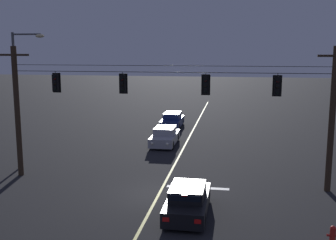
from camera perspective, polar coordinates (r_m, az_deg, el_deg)
ground_plane at (r=21.89m, az=-1.29°, el=-10.18°), size 180.00×180.00×0.00m
lane_centre_stripe at (r=29.46m, az=1.57°, el=-4.89°), size 0.14×60.00×0.01m
stop_bar_paint at (r=22.98m, az=4.09°, el=-9.21°), size 3.40×0.36×0.01m
signal_span_assembly at (r=22.83m, az=-0.40°, el=0.92°), size 19.26×0.32×7.60m
traffic_light_leftmost at (r=24.47m, az=-15.13°, el=4.93°), size 0.48×0.41×1.22m
traffic_light_left_inner at (r=23.14m, az=-6.23°, el=4.95°), size 0.48×0.41×1.22m
traffic_light_centre at (r=22.36m, az=5.16°, el=4.80°), size 0.48×0.41×1.22m
traffic_light_right_inner at (r=22.41m, az=14.73°, el=4.52°), size 0.48×0.41×1.22m
car_waiting_near_lane at (r=19.27m, az=2.72°, el=-10.97°), size 1.80×4.33×1.39m
car_oncoming_lead at (r=32.63m, az=-0.45°, el=-2.27°), size 1.80×4.42×1.39m
car_oncoming_trailing at (r=39.80m, az=0.57°, el=-0.06°), size 1.80×4.42×1.39m
street_lamp_corner at (r=27.14m, az=-19.53°, el=4.06°), size 2.11×0.30×8.41m
fire_hydrant at (r=17.60m, az=21.58°, el=-14.50°), size 0.44×0.22×0.84m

